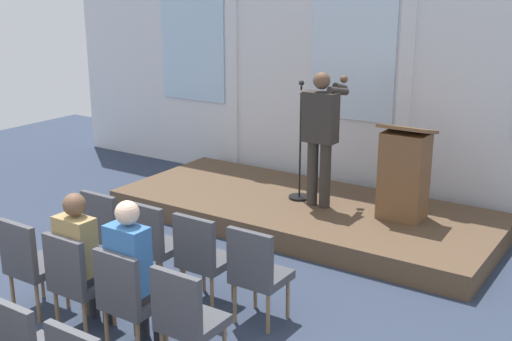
% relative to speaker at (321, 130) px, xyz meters
% --- Properties ---
extents(rear_partition, '(10.55, 0.14, 3.95)m').
position_rel_speaker_xyz_m(rear_partition, '(-0.18, 1.34, 0.74)').
color(rear_partition, silver).
rests_on(rear_partition, ground).
extents(stage_platform, '(4.89, 2.09, 0.27)m').
position_rel_speaker_xyz_m(stage_platform, '(-0.21, -0.00, -1.12)').
color(stage_platform, brown).
rests_on(stage_platform, ground).
extents(speaker, '(0.52, 0.69, 1.69)m').
position_rel_speaker_xyz_m(speaker, '(0.00, 0.00, 0.00)').
color(speaker, '#332D28').
rests_on(speaker, stage_platform).
extents(mic_stand, '(0.28, 0.28, 1.55)m').
position_rel_speaker_xyz_m(mic_stand, '(-0.34, 0.10, -0.65)').
color(mic_stand, black).
rests_on(mic_stand, stage_platform).
extents(lectern, '(0.60, 0.48, 1.16)m').
position_rel_speaker_xyz_m(lectern, '(1.05, 0.15, -0.43)').
color(lectern, brown).
rests_on(lectern, stage_platform).
extents(chair_r0_c0, '(0.46, 0.44, 0.94)m').
position_rel_speaker_xyz_m(chair_r0_c0, '(-1.14, -2.52, -0.72)').
color(chair_r0_c0, olive).
rests_on(chair_r0_c0, ground).
extents(chair_r0_c1, '(0.46, 0.44, 0.94)m').
position_rel_speaker_xyz_m(chair_r0_c1, '(-0.52, -2.52, -0.72)').
color(chair_r0_c1, olive).
rests_on(chair_r0_c1, ground).
extents(chair_r0_c2, '(0.46, 0.44, 0.94)m').
position_rel_speaker_xyz_m(chair_r0_c2, '(0.10, -2.52, -0.72)').
color(chair_r0_c2, olive).
rests_on(chair_r0_c2, ground).
extents(chair_r0_c3, '(0.46, 0.44, 0.94)m').
position_rel_speaker_xyz_m(chair_r0_c3, '(0.72, -2.52, -0.72)').
color(chair_r0_c3, olive).
rests_on(chair_r0_c3, ground).
extents(chair_r1_c0, '(0.46, 0.44, 0.94)m').
position_rel_speaker_xyz_m(chair_r1_c0, '(-1.14, -3.51, -0.72)').
color(chair_r1_c0, olive).
rests_on(chair_r1_c0, ground).
extents(chair_r1_c1, '(0.46, 0.44, 0.94)m').
position_rel_speaker_xyz_m(chair_r1_c1, '(-0.52, -3.51, -0.72)').
color(chair_r1_c1, olive).
rests_on(chair_r1_c1, ground).
extents(audience_r1_c1, '(0.36, 0.39, 1.29)m').
position_rel_speaker_xyz_m(audience_r1_c1, '(-0.52, -3.43, -0.54)').
color(audience_r1_c1, '#2D2D33').
rests_on(audience_r1_c1, ground).
extents(chair_r1_c2, '(0.46, 0.44, 0.94)m').
position_rel_speaker_xyz_m(chair_r1_c2, '(0.10, -3.51, -0.72)').
color(chair_r1_c2, olive).
rests_on(chair_r1_c2, ground).
extents(audience_r1_c2, '(0.36, 0.39, 1.34)m').
position_rel_speaker_xyz_m(audience_r1_c2, '(0.10, -3.43, -0.51)').
color(audience_r1_c2, '#2D2D33').
rests_on(audience_r1_c2, ground).
extents(chair_r1_c3, '(0.46, 0.44, 0.94)m').
position_rel_speaker_xyz_m(chair_r1_c3, '(0.72, -3.51, -0.72)').
color(chair_r1_c3, olive).
rests_on(chair_r1_c3, ground).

